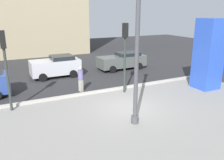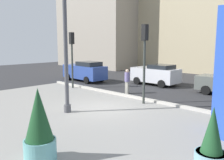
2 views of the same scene
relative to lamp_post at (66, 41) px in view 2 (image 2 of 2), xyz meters
name	(u,v)px [view 2 (image 2 of 2)]	position (x,y,z in m)	size (l,w,h in m)	color
ground_plane	(145,97)	(0.67, 5.76, -3.62)	(60.00, 60.00, 0.00)	#2D2D30
plaza_pavement	(72,116)	(0.67, -0.24, -3.62)	(18.00, 10.00, 0.02)	gray
curb_strip	(137,98)	(0.67, 4.88, -3.54)	(18.00, 0.24, 0.16)	#B7B2A8
lamp_post	(66,41)	(0.00, 0.00, 0.00)	(0.44, 0.44, 7.41)	#4C4C51
potted_plant_by_pillar	(39,128)	(3.72, -3.63, -2.57)	(0.97, 0.97, 2.26)	#6BB2B2
potted_plant_near_left	(212,146)	(7.66, -0.64, -2.87)	(0.89, 0.89, 1.86)	#7AA8B7
traffic_light_far_side	(145,51)	(1.73, 4.19, -0.54)	(0.28, 0.42, 4.58)	#333833
traffic_light_corner	(72,51)	(-5.32, 4.30, -0.66)	(0.28, 0.42, 4.35)	#333833
car_curb_west	(85,71)	(-7.39, 7.25, -2.68)	(4.62, 2.05, 1.86)	#2D4793
car_far_lane	(156,74)	(-1.48, 10.17, -2.72)	(3.99, 2.14, 1.75)	silver
pedestrian_crossing	(127,80)	(-0.83, 5.67, -2.65)	(0.46, 0.46, 1.74)	#B2AD9E
office_block_flanking	(116,7)	(-17.21, 21.97, 5.57)	(12.94, 13.95, 18.39)	#9E9384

